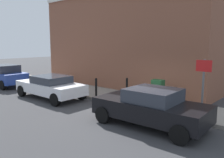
# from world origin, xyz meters

# --- Properties ---
(ground) EXTENTS (80.00, 80.00, 0.00)m
(ground) POSITION_xyz_m (0.00, 0.00, 0.00)
(ground) COLOR #38383A
(sidewalk) EXTENTS (2.49, 30.00, 0.15)m
(sidewalk) POSITION_xyz_m (1.95, 6.00, 0.07)
(sidewalk) COLOR gray
(sidewalk) RESTS_ON ground
(corner_building) EXTENTS (6.23, 12.53, 9.15)m
(corner_building) POSITION_xyz_m (6.26, 4.26, 4.57)
(corner_building) COLOR brown
(corner_building) RESTS_ON ground
(car_black) EXTENTS (2.07, 4.25, 1.42)m
(car_black) POSITION_xyz_m (-0.62, -1.33, 0.73)
(car_black) COLOR black
(car_black) RESTS_ON ground
(car_white) EXTENTS (1.94, 4.33, 1.27)m
(car_white) POSITION_xyz_m (-0.48, 5.24, 0.68)
(car_white) COLOR silver
(car_white) RESTS_ON ground
(car_blue) EXTENTS (1.77, 3.90, 1.53)m
(car_blue) POSITION_xyz_m (-0.45, 10.92, 0.79)
(car_blue) COLOR navy
(car_blue) RESTS_ON ground
(utility_cabinet) EXTENTS (0.46, 0.61, 1.15)m
(utility_cabinet) POSITION_xyz_m (2.01, -0.09, 0.68)
(utility_cabinet) COLOR #1E4C28
(utility_cabinet) RESTS_ON sidewalk
(bollard_near_cabinet) EXTENTS (0.14, 0.14, 1.04)m
(bollard_near_cabinet) POSITION_xyz_m (2.11, 1.88, 0.70)
(bollard_near_cabinet) COLOR black
(bollard_near_cabinet) RESTS_ON sidewalk
(bollard_far_kerb) EXTENTS (0.14, 0.14, 1.04)m
(bollard_far_kerb) POSITION_xyz_m (0.96, 3.09, 0.70)
(bollard_far_kerb) COLOR black
(bollard_far_kerb) RESTS_ON sidewalk
(street_sign) EXTENTS (0.08, 0.60, 2.30)m
(street_sign) POSITION_xyz_m (1.09, -2.57, 1.66)
(street_sign) COLOR #59595B
(street_sign) RESTS_ON sidewalk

